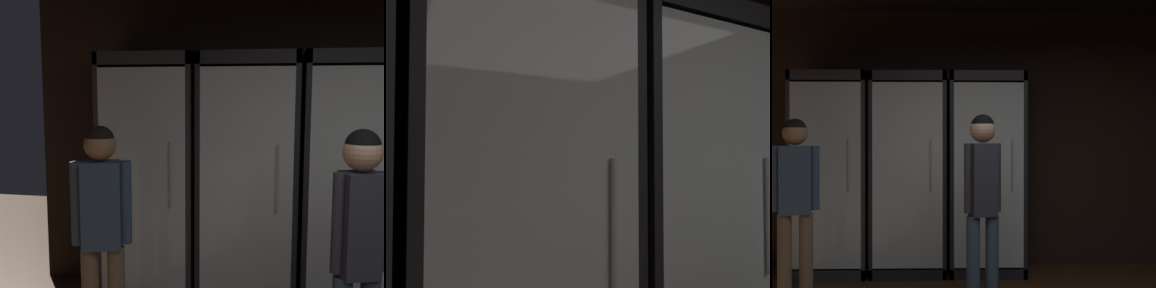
% 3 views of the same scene
% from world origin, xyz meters
% --- Properties ---
extents(wall_back, '(6.00, 0.06, 2.80)m').
position_xyz_m(wall_back, '(0.00, 3.03, 1.40)').
color(wall_back, black).
rests_on(wall_back, ground).
extents(cooler_left, '(0.77, 0.58, 2.07)m').
position_xyz_m(cooler_left, '(-1.09, 2.75, 1.01)').
color(cooler_left, black).
rests_on(cooler_left, ground).
extents(cooler_center, '(0.77, 0.58, 2.07)m').
position_xyz_m(cooler_center, '(-0.29, 2.75, 1.01)').
color(cooler_center, black).
rests_on(cooler_center, ground).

